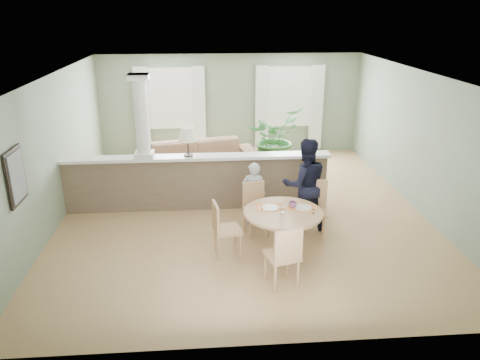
{
  "coord_description": "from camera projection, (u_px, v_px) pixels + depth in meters",
  "views": [
    {
      "loc": [
        -0.74,
        -8.58,
        3.85
      ],
      "look_at": [
        -0.13,
        -1.0,
        1.03
      ],
      "focal_mm": 35.0,
      "sensor_mm": 36.0,
      "label": 1
    }
  ],
  "objects": [
    {
      "name": "sofa",
      "position": [
        199.0,
        160.0,
        11.12
      ],
      "size": [
        3.0,
        1.66,
        0.83
      ],
      "primitive_type": "imported",
      "rotation": [
        0.0,
        0.0,
        0.2
      ],
      "color": "#866249",
      "rests_on": "ground"
    },
    {
      "name": "houseplant",
      "position": [
        274.0,
        138.0,
        11.73
      ],
      "size": [
        1.79,
        1.81,
        1.52
      ],
      "primitive_type": "imported",
      "rotation": [
        0.0,
        0.0,
        0.86
      ],
      "color": "#296127",
      "rests_on": "ground"
    },
    {
      "name": "dining_table",
      "position": [
        283.0,
        220.0,
        7.55
      ],
      "size": [
        1.27,
        1.27,
        0.87
      ],
      "rotation": [
        0.0,
        0.0,
        0.01
      ],
      "color": "tan",
      "rests_on": "ground"
    },
    {
      "name": "chair_far_man",
      "position": [
        314.0,
        206.0,
        8.23
      ],
      "size": [
        0.55,
        0.55,
        1.01
      ],
      "rotation": [
        0.0,
        0.0,
        -0.25
      ],
      "color": "tan",
      "rests_on": "ground"
    },
    {
      "name": "ground",
      "position": [
        243.0,
        210.0,
        9.41
      ],
      "size": [
        8.0,
        8.0,
        0.0
      ],
      "primitive_type": "plane",
      "color": "tan",
      "rests_on": "ground"
    },
    {
      "name": "pony_wall",
      "position": [
        192.0,
        175.0,
        9.28
      ],
      "size": [
        5.32,
        0.38,
        2.7
      ],
      "color": "brown",
      "rests_on": "ground"
    },
    {
      "name": "man_person",
      "position": [
        305.0,
        185.0,
        8.38
      ],
      "size": [
        0.86,
        0.68,
        1.7
      ],
      "primitive_type": "imported",
      "rotation": [
        0.0,
        0.0,
        3.19
      ],
      "color": "black",
      "rests_on": "ground"
    },
    {
      "name": "chair_near",
      "position": [
        284.0,
        254.0,
        6.66
      ],
      "size": [
        0.54,
        0.54,
        0.98
      ],
      "rotation": [
        0.0,
        0.0,
        3.41
      ],
      "color": "tan",
      "rests_on": "ground"
    },
    {
      "name": "chair_side",
      "position": [
        223.0,
        227.0,
        7.53
      ],
      "size": [
        0.49,
        0.49,
        0.94
      ],
      "rotation": [
        0.0,
        0.0,
        1.74
      ],
      "color": "tan",
      "rests_on": "ground"
    },
    {
      "name": "child_person",
      "position": [
        254.0,
        194.0,
        8.58
      ],
      "size": [
        0.5,
        0.38,
        1.23
      ],
      "primitive_type": "imported",
      "rotation": [
        0.0,
        0.0,
        2.93
      ],
      "color": "#ABAAB0",
      "rests_on": "ground"
    },
    {
      "name": "chair_far_boy",
      "position": [
        255.0,
        206.0,
        8.33
      ],
      "size": [
        0.5,
        0.5,
        0.93
      ],
      "rotation": [
        0.0,
        0.0,
        0.21
      ],
      "color": "tan",
      "rests_on": "ground"
    },
    {
      "name": "room_shell",
      "position": [
        239.0,
        115.0,
        9.37
      ],
      "size": [
        7.02,
        8.02,
        2.71
      ],
      "color": "gray",
      "rests_on": "ground"
    }
  ]
}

